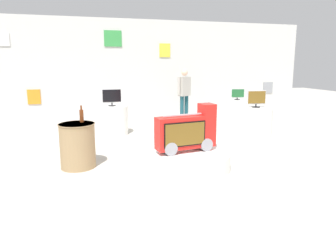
{
  "coord_description": "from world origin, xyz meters",
  "views": [
    {
      "loc": [
        -1.67,
        -5.29,
        1.91
      ],
      "look_at": [
        -0.08,
        0.62,
        0.8
      ],
      "focal_mm": 32.0,
      "sensor_mm": 36.0,
      "label": 1
    }
  ],
  "objects_px": {
    "side_table_round": "(78,145)",
    "bottle_on_side_table": "(82,115)",
    "display_pedestal_center_rear": "(113,120)",
    "shopper_browsing_near_truck": "(184,93)",
    "tv_on_right_rear": "(256,98)",
    "display_pedestal_right_rear": "(255,122)",
    "display_pedestal_left_rear": "(237,112)",
    "novelty_firetruck_tv": "(187,133)",
    "tv_on_center_rear": "(112,97)",
    "main_display_pedestal": "(185,159)",
    "tv_on_left_rear": "(237,94)"
  },
  "relations": [
    {
      "from": "tv_on_left_rear",
      "to": "novelty_firetruck_tv",
      "type": "bearing_deg",
      "value": -129.59
    },
    {
      "from": "side_table_round",
      "to": "bottle_on_side_table",
      "type": "relative_size",
      "value": 2.65
    },
    {
      "from": "tv_on_left_rear",
      "to": "display_pedestal_right_rear",
      "type": "distance_m",
      "value": 1.72
    },
    {
      "from": "main_display_pedestal",
      "to": "display_pedestal_left_rear",
      "type": "relative_size",
      "value": 2.11
    },
    {
      "from": "tv_on_left_rear",
      "to": "side_table_round",
      "type": "distance_m",
      "value": 5.57
    },
    {
      "from": "novelty_firetruck_tv",
      "to": "display_pedestal_right_rear",
      "type": "distance_m",
      "value": 3.1
    },
    {
      "from": "side_table_round",
      "to": "shopper_browsing_near_truck",
      "type": "bearing_deg",
      "value": 45.7
    },
    {
      "from": "main_display_pedestal",
      "to": "tv_on_right_rear",
      "type": "bearing_deg",
      "value": 35.5
    },
    {
      "from": "display_pedestal_right_rear",
      "to": "shopper_browsing_near_truck",
      "type": "bearing_deg",
      "value": 124.27
    },
    {
      "from": "bottle_on_side_table",
      "to": "shopper_browsing_near_truck",
      "type": "bearing_deg",
      "value": 45.46
    },
    {
      "from": "display_pedestal_center_rear",
      "to": "shopper_browsing_near_truck",
      "type": "relative_size",
      "value": 0.48
    },
    {
      "from": "display_pedestal_left_rear",
      "to": "display_pedestal_right_rear",
      "type": "xyz_separation_m",
      "value": [
        -0.31,
        -1.6,
        0.0
      ]
    },
    {
      "from": "display_pedestal_right_rear",
      "to": "shopper_browsing_near_truck",
      "type": "relative_size",
      "value": 0.5
    },
    {
      "from": "tv_on_right_rear",
      "to": "shopper_browsing_near_truck",
      "type": "height_order",
      "value": "shopper_browsing_near_truck"
    },
    {
      "from": "tv_on_left_rear",
      "to": "display_pedestal_center_rear",
      "type": "distance_m",
      "value": 3.97
    },
    {
      "from": "bottle_on_side_table",
      "to": "tv_on_center_rear",
      "type": "bearing_deg",
      "value": 72.43
    },
    {
      "from": "display_pedestal_center_rear",
      "to": "novelty_firetruck_tv",
      "type": "bearing_deg",
      "value": -70.26
    },
    {
      "from": "tv_on_left_rear",
      "to": "bottle_on_side_table",
      "type": "distance_m",
      "value": 5.4
    },
    {
      "from": "display_pedestal_right_rear",
      "to": "shopper_browsing_near_truck",
      "type": "distance_m",
      "value": 2.44
    },
    {
      "from": "tv_on_center_rear",
      "to": "display_pedestal_center_rear",
      "type": "bearing_deg",
      "value": 88.58
    },
    {
      "from": "tv_on_right_rear",
      "to": "side_table_round",
      "type": "xyz_separation_m",
      "value": [
        -4.44,
        -1.25,
        -0.6
      ]
    },
    {
      "from": "main_display_pedestal",
      "to": "side_table_round",
      "type": "distance_m",
      "value": 2.01
    },
    {
      "from": "side_table_round",
      "to": "shopper_browsing_near_truck",
      "type": "relative_size",
      "value": 0.48
    },
    {
      "from": "display_pedestal_center_rear",
      "to": "tv_on_right_rear",
      "type": "height_order",
      "value": "tv_on_right_rear"
    },
    {
      "from": "novelty_firetruck_tv",
      "to": "tv_on_center_rear",
      "type": "relative_size",
      "value": 2.2
    },
    {
      "from": "display_pedestal_left_rear",
      "to": "bottle_on_side_table",
      "type": "distance_m",
      "value": 5.43
    },
    {
      "from": "tv_on_right_rear",
      "to": "display_pedestal_right_rear",
      "type": "bearing_deg",
      "value": 94.59
    },
    {
      "from": "side_table_round",
      "to": "bottle_on_side_table",
      "type": "xyz_separation_m",
      "value": [
        0.09,
        0.12,
        0.53
      ]
    },
    {
      "from": "display_pedestal_right_rear",
      "to": "bottle_on_side_table",
      "type": "height_order",
      "value": "bottle_on_side_table"
    },
    {
      "from": "tv_on_left_rear",
      "to": "tv_on_center_rear",
      "type": "xyz_separation_m",
      "value": [
        -3.91,
        -0.36,
        0.06
      ]
    },
    {
      "from": "novelty_firetruck_tv",
      "to": "tv_on_left_rear",
      "type": "relative_size",
      "value": 2.79
    },
    {
      "from": "display_pedestal_left_rear",
      "to": "bottle_on_side_table",
      "type": "relative_size",
      "value": 2.5
    },
    {
      "from": "novelty_firetruck_tv",
      "to": "side_table_round",
      "type": "bearing_deg",
      "value": 163.91
    },
    {
      "from": "main_display_pedestal",
      "to": "display_pedestal_center_rear",
      "type": "distance_m",
      "value": 3.24
    },
    {
      "from": "main_display_pedestal",
      "to": "bottle_on_side_table",
      "type": "relative_size",
      "value": 5.27
    },
    {
      "from": "bottle_on_side_table",
      "to": "shopper_browsing_near_truck",
      "type": "relative_size",
      "value": 0.18
    },
    {
      "from": "display_pedestal_center_rear",
      "to": "tv_on_right_rear",
      "type": "xyz_separation_m",
      "value": [
        3.6,
        -1.25,
        0.63
      ]
    },
    {
      "from": "tv_on_left_rear",
      "to": "display_pedestal_right_rear",
      "type": "xyz_separation_m",
      "value": [
        -0.31,
        -1.59,
        -0.58
      ]
    },
    {
      "from": "tv_on_right_rear",
      "to": "shopper_browsing_near_truck",
      "type": "xyz_separation_m",
      "value": [
        -1.33,
        1.95,
        0.0
      ]
    },
    {
      "from": "display_pedestal_right_rear",
      "to": "tv_on_right_rear",
      "type": "height_order",
      "value": "tv_on_right_rear"
    },
    {
      "from": "tv_on_left_rear",
      "to": "bottle_on_side_table",
      "type": "relative_size",
      "value": 1.31
    },
    {
      "from": "display_pedestal_left_rear",
      "to": "tv_on_right_rear",
      "type": "distance_m",
      "value": 1.75
    },
    {
      "from": "novelty_firetruck_tv",
      "to": "display_pedestal_left_rear",
      "type": "height_order",
      "value": "novelty_firetruck_tv"
    },
    {
      "from": "novelty_firetruck_tv",
      "to": "tv_on_center_rear",
      "type": "height_order",
      "value": "tv_on_center_rear"
    },
    {
      "from": "tv_on_left_rear",
      "to": "display_pedestal_left_rear",
      "type": "bearing_deg",
      "value": 104.72
    },
    {
      "from": "display_pedestal_left_rear",
      "to": "tv_on_left_rear",
      "type": "height_order",
      "value": "tv_on_left_rear"
    },
    {
      "from": "display_pedestal_left_rear",
      "to": "side_table_round",
      "type": "relative_size",
      "value": 0.94
    },
    {
      "from": "tv_on_right_rear",
      "to": "bottle_on_side_table",
      "type": "relative_size",
      "value": 1.65
    },
    {
      "from": "shopper_browsing_near_truck",
      "to": "tv_on_center_rear",
      "type": "bearing_deg",
      "value": -162.74
    },
    {
      "from": "main_display_pedestal",
      "to": "bottle_on_side_table",
      "type": "bearing_deg",
      "value": 159.62
    }
  ]
}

